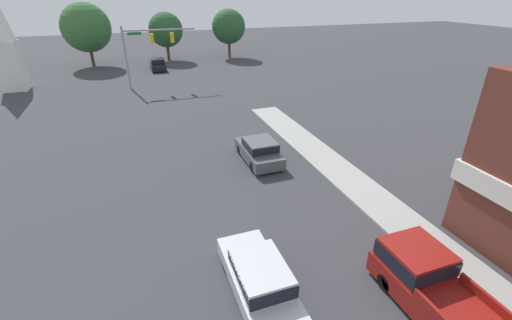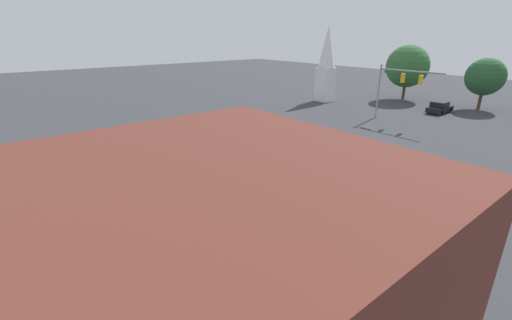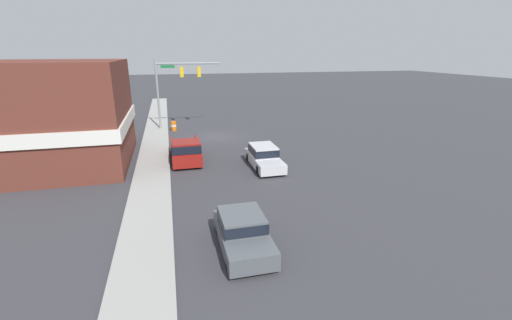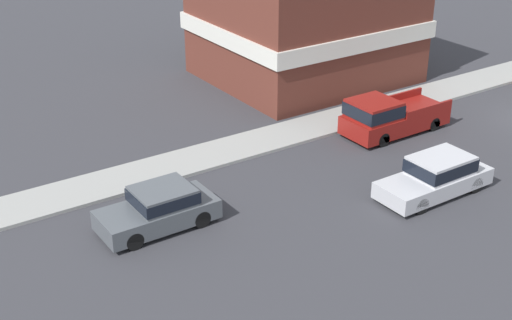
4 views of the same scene
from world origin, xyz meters
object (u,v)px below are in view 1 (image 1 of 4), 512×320
(car_distant, at_px, (158,64))
(car_oncoming, at_px, (259,150))
(pickup_truck_parked, at_px, (432,287))
(car_lead, at_px, (259,278))

(car_distant, bearing_deg, car_oncoming, -83.71)
(car_distant, relative_size, pickup_truck_parked, 0.81)
(car_oncoming, xyz_separation_m, pickup_truck_parked, (1.63, -12.72, 0.12))
(car_distant, height_order, car_oncoming, car_distant)
(car_lead, relative_size, pickup_truck_parked, 0.93)
(car_lead, xyz_separation_m, car_distant, (0.39, 41.13, 0.00))
(car_distant, relative_size, car_oncoming, 0.99)
(car_distant, bearing_deg, car_lead, -90.54)
(car_lead, relative_size, car_oncoming, 1.13)
(car_oncoming, distance_m, pickup_truck_parked, 12.83)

